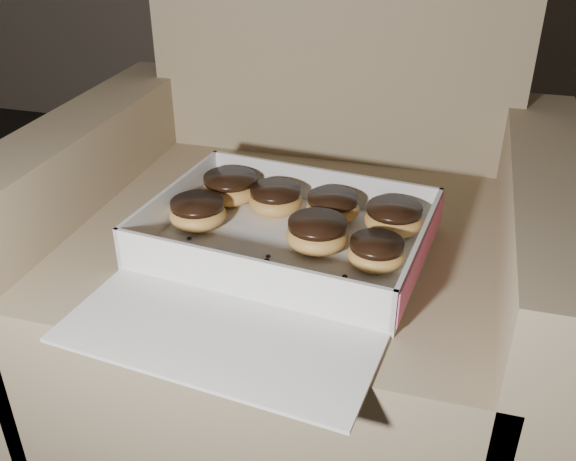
{
  "coord_description": "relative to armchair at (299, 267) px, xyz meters",
  "views": [
    {
      "loc": [
        0.6,
        0.17,
        0.86
      ],
      "look_at": [
        0.39,
        0.92,
        0.41
      ],
      "focal_mm": 40.0,
      "sensor_mm": 36.0,
      "label": 1
    }
  ],
  "objects": [
    {
      "name": "armchair",
      "position": [
        0.0,
        0.0,
        0.0
      ],
      "size": [
        0.82,
        0.69,
        0.86
      ],
      "color": "#8B7858",
      "rests_on": "floor"
    },
    {
      "name": "crumb_e",
      "position": [
        -0.12,
        -0.16,
        0.12
      ],
      "size": [
        0.01,
        0.01,
        0.0
      ],
      "primitive_type": "ellipsoid",
      "color": "black",
      "rests_on": "bakery_box"
    },
    {
      "name": "donut_a",
      "position": [
        -0.11,
        -0.03,
        0.15
      ],
      "size": [
        0.09,
        0.09,
        0.04
      ],
      "color": "#E8A551",
      "rests_on": "bakery_box"
    },
    {
      "name": "donut_f",
      "position": [
        0.06,
        -0.13,
        0.15
      ],
      "size": [
        0.09,
        0.09,
        0.04
      ],
      "color": "#E8A551",
      "rests_on": "bakery_box"
    },
    {
      "name": "donut_g",
      "position": [
        0.15,
        -0.06,
        0.14
      ],
      "size": [
        0.09,
        0.09,
        0.04
      ],
      "color": "#E8A551",
      "rests_on": "bakery_box"
    },
    {
      "name": "crumb_c",
      "position": [
        0.0,
        -0.17,
        0.12
      ],
      "size": [
        0.01,
        0.01,
        0.0
      ],
      "primitive_type": "ellipsoid",
      "color": "black",
      "rests_on": "bakery_box"
    },
    {
      "name": "crumb_b",
      "position": [
        0.11,
        -0.19,
        0.12
      ],
      "size": [
        0.01,
        0.01,
        0.0
      ],
      "primitive_type": "ellipsoid",
      "color": "black",
      "rests_on": "bakery_box"
    },
    {
      "name": "bakery_box",
      "position": [
        0.01,
        -0.17,
        0.13
      ],
      "size": [
        0.42,
        0.48,
        0.06
      ],
      "rotation": [
        0.0,
        0.0,
        -0.11
      ],
      "color": "white",
      "rests_on": "armchair"
    },
    {
      "name": "crumb_a",
      "position": [
        0.0,
        -0.18,
        0.12
      ],
      "size": [
        0.01,
        0.01,
        0.0
      ],
      "primitive_type": "ellipsoid",
      "color": "black",
      "rests_on": "bakery_box"
    },
    {
      "name": "donut_e",
      "position": [
        0.14,
        -0.15,
        0.14
      ],
      "size": [
        0.08,
        0.08,
        0.04
      ],
      "color": "#E8A551",
      "rests_on": "bakery_box"
    },
    {
      "name": "donut_d",
      "position": [
        -0.12,
        -0.12,
        0.14
      ],
      "size": [
        0.08,
        0.08,
        0.04
      ],
      "color": "#E8A551",
      "rests_on": "bakery_box"
    },
    {
      "name": "donut_c",
      "position": [
        -0.03,
        -0.04,
        0.14
      ],
      "size": [
        0.08,
        0.08,
        0.04
      ],
      "color": "#E8A551",
      "rests_on": "bakery_box"
    },
    {
      "name": "crumb_d",
      "position": [
        0.0,
        -0.2,
        0.12
      ],
      "size": [
        0.01,
        0.01,
        0.0
      ],
      "primitive_type": "ellipsoid",
      "color": "black",
      "rests_on": "bakery_box"
    },
    {
      "name": "donut_b",
      "position": [
        0.06,
        -0.04,
        0.14
      ],
      "size": [
        0.08,
        0.08,
        0.04
      ],
      "color": "#E8A551",
      "rests_on": "bakery_box"
    }
  ]
}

